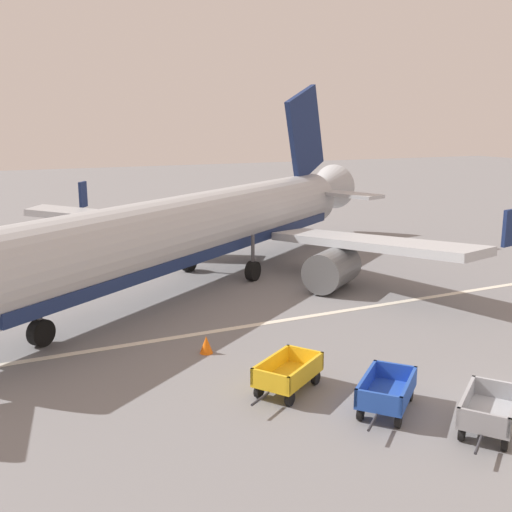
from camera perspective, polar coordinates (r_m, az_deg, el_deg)
name	(u,v)px	position (r m, az deg, el deg)	size (l,w,h in m)	color
apron_stripe	(323,314)	(28.39, 6.33, -5.44)	(120.00, 0.36, 0.01)	silver
airplane	(205,227)	(33.42, -4.84, 2.69)	(32.93, 28.32, 11.34)	#B2B7BC
baggage_cart_second_in_row	(489,411)	(19.14, 21.03, -13.42)	(3.32, 2.67, 1.07)	gray
baggage_cart_third_in_row	(387,392)	(19.49, 12.14, -12.35)	(3.19, 2.86, 1.07)	#234CB2
baggage_cart_fourth_in_row	(288,373)	(20.37, 3.02, -10.95)	(3.38, 2.56, 1.07)	gold
traffic_cone_near_plane	(206,345)	(23.62, -4.69, -8.29)	(0.52, 0.52, 0.68)	orange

